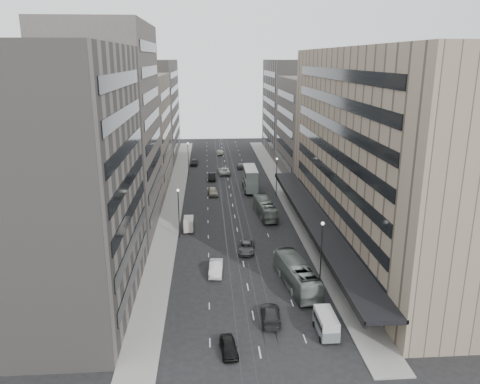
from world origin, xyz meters
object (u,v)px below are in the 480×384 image
object	(u,v)px
bus_near	(297,275)
panel_van	(189,224)
sedan_2	(246,247)
pedestrian	(367,321)
sedan_0	(229,347)
double_decker	(250,178)
vw_microbus	(326,323)
sedan_1	(216,268)
bus_far	(265,208)

from	to	relation	value
bus_near	panel_van	size ratio (longest dim) A/B	3.28
sedan_2	pedestrian	bearing A→B (deg)	-55.66
panel_van	sedan_0	xyz separation A→B (m)	(5.17, -34.90, -0.58)
double_decker	sedan_2	xyz separation A→B (m)	(-3.75, -34.13, -2.10)
bus_near	sedan_0	xyz separation A→B (m)	(-9.44, -13.59, -0.99)
vw_microbus	sedan_1	bearing A→B (deg)	126.05
bus_near	vw_microbus	size ratio (longest dim) A/B	2.69
panel_van	vw_microbus	bearing A→B (deg)	-64.66
double_decker	panel_van	distance (m)	27.69
bus_far	vw_microbus	size ratio (longest dim) A/B	2.51
double_decker	bus_far	bearing A→B (deg)	-85.89
double_decker	panel_van	bearing A→B (deg)	-117.34
vw_microbus	double_decker	bearing A→B (deg)	92.50
bus_far	pedestrian	world-z (taller)	bus_far
vw_microbus	bus_near	bearing A→B (deg)	95.27
sedan_0	sedan_1	bearing A→B (deg)	87.53
bus_near	vw_microbus	bearing A→B (deg)	88.21
double_decker	pedestrian	size ratio (longest dim) A/B	5.84
sedan_0	sedan_1	distance (m)	18.05
sedan_1	pedestrian	bearing A→B (deg)	-38.56
double_decker	vw_microbus	xyz separation A→B (m)	(2.87, -56.81, -1.48)
bus_far	vw_microbus	world-z (taller)	bus_far
vw_microbus	panel_van	bearing A→B (deg)	115.51
bus_far	sedan_0	bearing A→B (deg)	73.77
bus_near	double_decker	world-z (taller)	double_decker
bus_far	double_decker	world-z (taller)	double_decker
pedestrian	sedan_2	bearing A→B (deg)	-96.98
sedan_0	pedestrian	distance (m)	15.57
double_decker	sedan_2	size ratio (longest dim) A/B	1.86
sedan_1	sedan_2	xyz separation A→B (m)	(4.79, 7.23, -0.12)
vw_microbus	panel_van	size ratio (longest dim) A/B	1.22
bus_near	sedan_2	size ratio (longest dim) A/B	2.34
bus_near	bus_far	bearing A→B (deg)	-96.22
bus_far	bus_near	bearing A→B (deg)	86.95
vw_microbus	pedestrian	distance (m)	4.76
sedan_1	double_decker	bearing A→B (deg)	82.21
bus_far	panel_van	distance (m)	15.58
sedan_1	bus_near	bearing A→B (deg)	-19.37
bus_far	double_decker	size ratio (longest dim) A/B	1.17
panel_van	sedan_1	world-z (taller)	panel_van
double_decker	sedan_1	distance (m)	42.28
panel_van	sedan_2	distance (m)	13.25
sedan_2	double_decker	bearing A→B (deg)	90.82
bus_near	double_decker	xyz separation A→B (m)	(-1.78, 45.79, 1.14)
pedestrian	vw_microbus	bearing A→B (deg)	-25.30
sedan_0	panel_van	bearing A→B (deg)	93.15
double_decker	bus_near	bearing A→B (deg)	-87.47
bus_far	vw_microbus	distance (m)	39.19
vw_microbus	sedan_0	xyz separation A→B (m)	(-10.53, -2.57, -0.65)
bus_far	sedan_0	size ratio (longest dim) A/B	2.79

